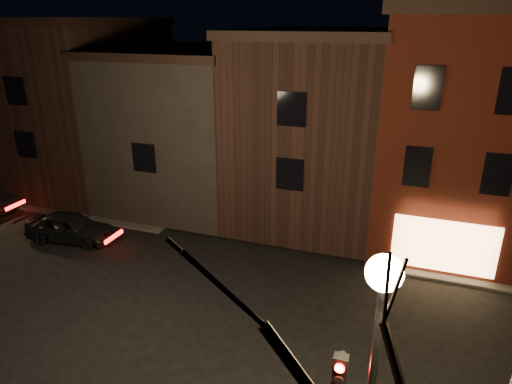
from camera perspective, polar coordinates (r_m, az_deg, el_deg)
ground at (r=17.23m, az=-6.23°, el=-14.69°), size 120.00×120.00×0.00m
sidewalk_far_left at (r=43.02m, az=-18.93°, el=6.47°), size 30.00×30.00×0.12m
corner_building at (r=22.49m, az=23.59°, el=7.41°), size 6.50×8.50×10.50m
row_building_a at (r=24.06m, az=7.61°, el=8.37°), size 7.30×10.30×9.40m
row_building_b at (r=26.61m, az=-8.02°, el=8.46°), size 7.80×10.30×8.40m
row_building_c at (r=30.47m, az=-20.49°, el=10.38°), size 7.30×10.30×9.90m
street_lamp_near at (r=8.08m, az=14.96°, el=-16.57°), size 0.60×0.60×6.48m
parked_car_a at (r=23.46m, az=-22.24°, el=-4.06°), size 4.31×2.17×1.41m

